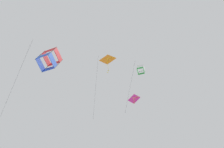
% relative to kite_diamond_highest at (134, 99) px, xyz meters
% --- Properties ---
extents(kite_diamond_highest, '(0.63, 1.95, 2.24)m').
position_rel_kite_diamond_highest_xyz_m(kite_diamond_highest, '(0.00, 0.00, 0.00)').
color(kite_diamond_highest, '#DB2D93').
extents(kite_box_near_right, '(2.93, 2.56, 6.28)m').
position_rel_kite_diamond_highest_xyz_m(kite_box_near_right, '(-7.64, -5.96, -2.45)').
color(kite_box_near_right, white).
extents(kite_box_upper_right, '(4.60, 4.38, 9.25)m').
position_rel_kite_diamond_highest_xyz_m(kite_box_upper_right, '(-17.09, -1.29, -4.98)').
color(kite_box_upper_right, red).
extents(kite_diamond_low_drifter, '(2.64, 2.46, 8.97)m').
position_rel_kite_diamond_highest_xyz_m(kite_diamond_low_drifter, '(-10.06, -2.92, -0.91)').
color(kite_diamond_low_drifter, orange).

